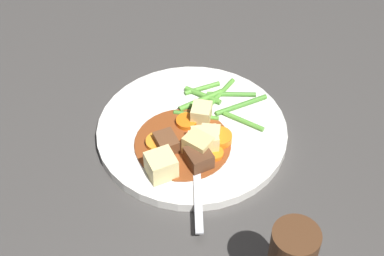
# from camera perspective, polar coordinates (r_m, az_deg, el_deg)

# --- Properties ---
(ground_plane) EXTENTS (3.00, 3.00, 0.00)m
(ground_plane) POSITION_cam_1_polar(r_m,az_deg,el_deg) (0.85, -0.00, -0.69)
(ground_plane) COLOR #423F3D
(dinner_plate) EXTENTS (0.27, 0.27, 0.01)m
(dinner_plate) POSITION_cam_1_polar(r_m,az_deg,el_deg) (0.84, -0.00, -0.35)
(dinner_plate) COLOR white
(dinner_plate) RESTS_ON ground_plane
(stew_sauce) EXTENTS (0.13, 0.13, 0.00)m
(stew_sauce) POSITION_cam_1_polar(r_m,az_deg,el_deg) (0.81, -0.91, -1.52)
(stew_sauce) COLOR brown
(stew_sauce) RESTS_ON dinner_plate
(carrot_slice_0) EXTENTS (0.05, 0.05, 0.01)m
(carrot_slice_0) POSITION_cam_1_polar(r_m,az_deg,el_deg) (0.81, -3.28, -1.45)
(carrot_slice_0) COLOR orange
(carrot_slice_0) RESTS_ON dinner_plate
(carrot_slice_1) EXTENTS (0.04, 0.04, 0.01)m
(carrot_slice_1) POSITION_cam_1_polar(r_m,az_deg,el_deg) (0.79, -2.65, -3.40)
(carrot_slice_1) COLOR orange
(carrot_slice_1) RESTS_ON dinner_plate
(carrot_slice_2) EXTENTS (0.04, 0.04, 0.01)m
(carrot_slice_2) POSITION_cam_1_polar(r_m,az_deg,el_deg) (0.80, 2.17, -2.54)
(carrot_slice_2) COLOR orange
(carrot_slice_2) RESTS_ON dinner_plate
(carrot_slice_3) EXTENTS (0.04, 0.04, 0.01)m
(carrot_slice_3) POSITION_cam_1_polar(r_m,az_deg,el_deg) (0.84, -0.41, 0.68)
(carrot_slice_3) COLOR orange
(carrot_slice_3) RESTS_ON dinner_plate
(carrot_slice_4) EXTENTS (0.04, 0.04, 0.01)m
(carrot_slice_4) POSITION_cam_1_polar(r_m,az_deg,el_deg) (0.81, 2.69, -1.02)
(carrot_slice_4) COLOR orange
(carrot_slice_4) RESTS_ON dinner_plate
(potato_chunk_0) EXTENTS (0.05, 0.05, 0.03)m
(potato_chunk_0) POSITION_cam_1_polar(r_m,az_deg,el_deg) (0.80, 1.25, -1.25)
(potato_chunk_0) COLOR #EAD68C
(potato_chunk_0) RESTS_ON dinner_plate
(potato_chunk_1) EXTENTS (0.05, 0.05, 0.03)m
(potato_chunk_1) POSITION_cam_1_polar(r_m,az_deg,el_deg) (0.77, -3.02, -3.66)
(potato_chunk_1) COLOR #EAD68C
(potato_chunk_1) RESTS_ON dinner_plate
(potato_chunk_2) EXTENTS (0.03, 0.04, 0.03)m
(potato_chunk_2) POSITION_cam_1_polar(r_m,az_deg,el_deg) (0.79, 0.60, -1.80)
(potato_chunk_2) COLOR #E5CC7A
(potato_chunk_2) RESTS_ON dinner_plate
(potato_chunk_3) EXTENTS (0.04, 0.04, 0.03)m
(potato_chunk_3) POSITION_cam_1_polar(r_m,az_deg,el_deg) (0.84, 0.72, 1.52)
(potato_chunk_3) COLOR #EAD68C
(potato_chunk_3) RESTS_ON dinner_plate
(potato_chunk_4) EXTENTS (0.03, 0.03, 0.02)m
(potato_chunk_4) POSITION_cam_1_polar(r_m,az_deg,el_deg) (0.81, 1.73, -0.67)
(potato_chunk_4) COLOR #EAD68C
(potato_chunk_4) RESTS_ON dinner_plate
(meat_chunk_0) EXTENTS (0.04, 0.04, 0.03)m
(meat_chunk_0) POSITION_cam_1_polar(r_m,az_deg,el_deg) (0.78, 0.65, -2.97)
(meat_chunk_0) COLOR #56331E
(meat_chunk_0) RESTS_ON dinner_plate
(meat_chunk_1) EXTENTS (0.04, 0.04, 0.02)m
(meat_chunk_1) POSITION_cam_1_polar(r_m,az_deg,el_deg) (0.80, -2.29, -1.63)
(meat_chunk_1) COLOR brown
(meat_chunk_1) RESTS_ON dinner_plate
(green_bean_0) EXTENTS (0.02, 0.06, 0.01)m
(green_bean_0) POSITION_cam_1_polar(r_m,az_deg,el_deg) (0.84, 5.04, 0.67)
(green_bean_0) COLOR #599E38
(green_bean_0) RESTS_ON dinner_plate
(green_bean_1) EXTENTS (0.08, 0.02, 0.01)m
(green_bean_1) POSITION_cam_1_polar(r_m,az_deg,el_deg) (0.88, 2.64, 3.22)
(green_bean_1) COLOR #599E38
(green_bean_1) RESTS_ON dinner_plate
(green_bean_2) EXTENTS (0.05, 0.06, 0.01)m
(green_bean_2) POSITION_cam_1_polar(r_m,az_deg,el_deg) (0.88, 4.00, 3.22)
(green_bean_2) COLOR #4C8E33
(green_bean_2) RESTS_ON dinner_plate
(green_bean_3) EXTENTS (0.08, 0.04, 0.01)m
(green_bean_3) POSITION_cam_1_polar(r_m,az_deg,el_deg) (0.87, 4.81, 2.24)
(green_bean_3) COLOR #4C8E33
(green_bean_3) RESTS_ON dinner_plate
(green_bean_4) EXTENTS (0.05, 0.03, 0.01)m
(green_bean_4) POSITION_cam_1_polar(r_m,az_deg,el_deg) (0.89, 1.00, 3.90)
(green_bean_4) COLOR #599E38
(green_bean_4) RESTS_ON dinner_plate
(green_bean_5) EXTENTS (0.07, 0.03, 0.01)m
(green_bean_5) POSITION_cam_1_polar(r_m,az_deg,el_deg) (0.87, 0.85, 2.71)
(green_bean_5) COLOR #599E38
(green_bean_5) RESTS_ON dinner_plate
(green_bean_6) EXTENTS (0.04, 0.06, 0.01)m
(green_bean_6) POSITION_cam_1_polar(r_m,az_deg,el_deg) (0.85, 0.40, 1.23)
(green_bean_6) COLOR #4C8E33
(green_bean_6) RESTS_ON dinner_plate
(green_bean_7) EXTENTS (0.02, 0.06, 0.01)m
(green_bean_7) POSITION_cam_1_polar(r_m,az_deg,el_deg) (0.88, 1.06, 3.21)
(green_bean_7) COLOR #599E38
(green_bean_7) RESTS_ON dinner_plate
(fork) EXTENTS (0.14, 0.13, 0.00)m
(fork) POSITION_cam_1_polar(r_m,az_deg,el_deg) (0.78, 0.48, -4.48)
(fork) COLOR silver
(fork) RESTS_ON dinner_plate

